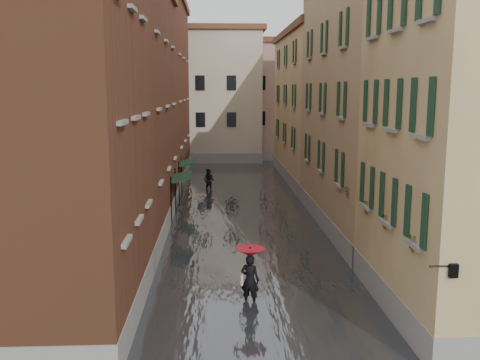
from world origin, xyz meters
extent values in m
plane|color=#555457|center=(0.00, 0.00, 0.00)|extent=(120.00, 120.00, 0.00)
cube|color=#45484D|center=(0.00, 13.00, 0.10)|extent=(10.00, 60.00, 0.20)
cube|color=brown|center=(-7.00, -2.00, 6.50)|extent=(6.00, 8.00, 13.00)
cube|color=#56311B|center=(-7.00, 9.00, 6.25)|extent=(6.00, 14.00, 12.50)
cube|color=brown|center=(-7.00, 24.00, 7.00)|extent=(6.00, 16.00, 14.00)
cube|color=#9E8D5F|center=(7.00, 9.00, 6.50)|extent=(6.00, 14.00, 13.00)
cube|color=#9D8251|center=(7.00, 24.00, 5.75)|extent=(6.00, 16.00, 11.50)
cube|color=beige|center=(-3.00, 38.00, 6.50)|extent=(12.00, 9.00, 13.00)
cube|color=#A87C76|center=(6.00, 40.00, 6.00)|extent=(10.00, 9.00, 12.00)
cube|color=black|center=(-3.45, 11.37, 2.55)|extent=(1.09, 3.06, 0.31)
cylinder|color=black|center=(-3.95, 9.84, 1.40)|extent=(0.06, 0.06, 2.80)
cylinder|color=black|center=(-3.95, 12.90, 1.40)|extent=(0.06, 0.06, 2.80)
cube|color=black|center=(-3.45, 17.35, 2.55)|extent=(1.09, 2.71, 0.31)
cylinder|color=black|center=(-3.95, 15.99, 1.40)|extent=(0.06, 0.06, 2.80)
cylinder|color=black|center=(-3.95, 18.70, 1.40)|extent=(0.06, 0.06, 2.80)
cylinder|color=black|center=(4.05, -6.00, 3.10)|extent=(0.60, 0.05, 0.05)
cube|color=black|center=(4.35, -6.00, 3.00)|extent=(0.22, 0.22, 0.35)
cube|color=beige|center=(4.35, -6.00, 3.00)|extent=(0.14, 0.14, 0.24)
cube|color=#984031|center=(4.12, -4.23, 3.15)|extent=(0.22, 0.85, 0.18)
imported|color=#265926|center=(4.12, -4.23, 3.57)|extent=(0.59, 0.51, 0.66)
cube|color=#984031|center=(4.12, -1.73, 3.15)|extent=(0.22, 0.85, 0.18)
imported|color=#265926|center=(4.12, -1.73, 3.57)|extent=(0.59, 0.51, 0.66)
cube|color=#984031|center=(4.12, 0.43, 3.15)|extent=(0.22, 0.85, 0.18)
imported|color=#265926|center=(4.12, 0.43, 3.57)|extent=(0.59, 0.51, 0.66)
cube|color=#984031|center=(4.12, 3.26, 3.15)|extent=(0.22, 0.85, 0.18)
imported|color=#265926|center=(4.12, 3.26, 3.57)|extent=(0.59, 0.51, 0.66)
imported|color=black|center=(-0.37, -0.88, 0.91)|extent=(0.78, 0.65, 1.83)
cube|color=beige|center=(-0.65, -0.83, 0.95)|extent=(0.08, 0.30, 0.38)
cylinder|color=black|center=(-0.37, -0.88, 1.35)|extent=(0.02, 0.02, 1.00)
cone|color=#A30A19|center=(-0.37, -0.88, 1.92)|extent=(1.07, 1.07, 0.28)
imported|color=black|center=(-2.06, 19.81, 0.86)|extent=(1.03, 0.94, 1.72)
camera|label=1|loc=(-1.50, -18.45, 7.45)|focal=40.00mm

